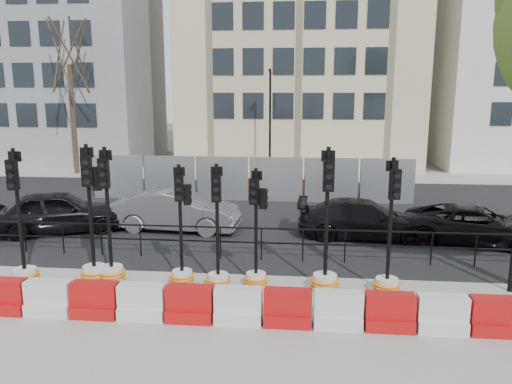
# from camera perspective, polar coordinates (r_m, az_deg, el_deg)

# --- Properties ---
(ground) EXTENTS (120.00, 120.00, 0.00)m
(ground) POSITION_cam_1_polar(r_m,az_deg,el_deg) (13.72, -4.89, -9.34)
(ground) COLOR #51514C
(ground) RESTS_ON ground
(sidewalk_near) EXTENTS (40.00, 6.00, 0.02)m
(sidewalk_near) POSITION_cam_1_polar(r_m,az_deg,el_deg) (11.03, -7.76, -14.81)
(sidewalk_near) COLOR gray
(sidewalk_near) RESTS_ON ground
(road) EXTENTS (40.00, 14.00, 0.03)m
(road) POSITION_cam_1_polar(r_m,az_deg,el_deg) (20.33, -1.38, -2.27)
(road) COLOR black
(road) RESTS_ON ground
(sidewalk_far) EXTENTS (40.00, 4.00, 0.02)m
(sidewalk_far) POSITION_cam_1_polar(r_m,az_deg,el_deg) (29.11, 0.73, 1.97)
(sidewalk_far) COLOR gray
(sidewalk_far) RESTS_ON ground
(building_grey) EXTENTS (11.00, 9.06, 14.00)m
(building_grey) POSITION_cam_1_polar(r_m,az_deg,el_deg) (38.31, -20.47, 14.08)
(building_grey) COLOR gray
(building_grey) RESTS_ON ground
(building_cream) EXTENTS (15.00, 10.06, 18.00)m
(building_cream) POSITION_cam_1_polar(r_m,az_deg,el_deg) (34.82, 5.09, 18.36)
(building_cream) COLOR beige
(building_cream) RESTS_ON ground
(kerb_railing) EXTENTS (18.00, 0.04, 1.00)m
(kerb_railing) POSITION_cam_1_polar(r_m,az_deg,el_deg) (14.62, -4.10, -5.15)
(kerb_railing) COLOR black
(kerb_railing) RESTS_ON ground
(heras_fencing) EXTENTS (14.33, 1.72, 2.00)m
(heras_fencing) POSITION_cam_1_polar(r_m,az_deg,el_deg) (22.93, 0.87, 0.97)
(heras_fencing) COLOR #979A9F
(heras_fencing) RESTS_ON ground
(lamp_post_far) EXTENTS (0.12, 0.56, 6.00)m
(lamp_post_far) POSITION_cam_1_polar(r_m,az_deg,el_deg) (27.69, 1.61, 8.17)
(lamp_post_far) COLOR black
(lamp_post_far) RESTS_ON ground
(tree_bare_far) EXTENTS (2.00, 2.00, 9.00)m
(tree_bare_far) POSITION_cam_1_polar(r_m,az_deg,el_deg) (31.16, -20.59, 14.15)
(tree_bare_far) COLOR #473828
(tree_bare_far) RESTS_ON ground
(barrier_row) EXTENTS (13.60, 0.50, 0.80)m
(barrier_row) POSITION_cam_1_polar(r_m,az_deg,el_deg) (11.05, -7.57, -12.71)
(barrier_row) COLOR #B30E11
(barrier_row) RESTS_ON ground
(traffic_signal_a) EXTENTS (0.69, 0.69, 3.51)m
(traffic_signal_a) POSITION_cam_1_polar(r_m,az_deg,el_deg) (14.04, -25.08, -6.81)
(traffic_signal_a) COLOR silver
(traffic_signal_a) RESTS_ON ground
(traffic_signal_b) EXTENTS (0.71, 0.71, 3.59)m
(traffic_signal_b) POSITION_cam_1_polar(r_m,az_deg,el_deg) (13.52, -18.09, -6.37)
(traffic_signal_b) COLOR silver
(traffic_signal_b) RESTS_ON ground
(traffic_signal_c) EXTENTS (0.69, 0.69, 3.52)m
(traffic_signal_c) POSITION_cam_1_polar(r_m,az_deg,el_deg) (13.43, -16.29, -6.96)
(traffic_signal_c) COLOR silver
(traffic_signal_c) RESTS_ON ground
(traffic_signal_d) EXTENTS (0.61, 0.61, 3.11)m
(traffic_signal_d) POSITION_cam_1_polar(r_m,az_deg,el_deg) (12.86, -8.46, -7.36)
(traffic_signal_d) COLOR silver
(traffic_signal_d) RESTS_ON ground
(traffic_signal_e) EXTENTS (0.62, 0.62, 3.16)m
(traffic_signal_e) POSITION_cam_1_polar(r_m,az_deg,el_deg) (12.54, -4.38, -8.19)
(traffic_signal_e) COLOR silver
(traffic_signal_e) RESTS_ON ground
(traffic_signal_f) EXTENTS (0.60, 0.60, 3.04)m
(traffic_signal_f) POSITION_cam_1_polar(r_m,az_deg,el_deg) (12.58, 0.02, -7.75)
(traffic_signal_f) COLOR silver
(traffic_signal_f) RESTS_ON ground
(traffic_signal_g) EXTENTS (0.71, 0.71, 3.59)m
(traffic_signal_g) POSITION_cam_1_polar(r_m,az_deg,el_deg) (12.43, 7.94, -8.03)
(traffic_signal_g) COLOR silver
(traffic_signal_g) RESTS_ON ground
(traffic_signal_h) EXTENTS (0.66, 0.66, 3.37)m
(traffic_signal_h) POSITION_cam_1_polar(r_m,az_deg,el_deg) (12.57, 14.86, -8.32)
(traffic_signal_h) COLOR silver
(traffic_signal_h) RESTS_ON ground
(car_a) EXTENTS (4.84, 5.63, 1.50)m
(car_a) POSITION_cam_1_polar(r_m,az_deg,el_deg) (18.59, -21.61, -2.10)
(car_a) COLOR black
(car_a) RESTS_ON ground
(car_b) EXTENTS (2.14, 4.62, 1.45)m
(car_b) POSITION_cam_1_polar(r_m,az_deg,el_deg) (17.77, -9.03, -2.09)
(car_b) COLOR #515257
(car_b) RESTS_ON ground
(car_c) EXTENTS (2.18, 4.61, 1.29)m
(car_c) POSITION_cam_1_polar(r_m,az_deg,el_deg) (17.09, 12.27, -3.05)
(car_c) COLOR black
(car_c) RESTS_ON ground
(car_d) EXTENTS (3.97, 5.34, 1.24)m
(car_d) POSITION_cam_1_polar(r_m,az_deg,el_deg) (17.59, 23.80, -3.47)
(car_d) COLOR black
(car_d) RESTS_ON ground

